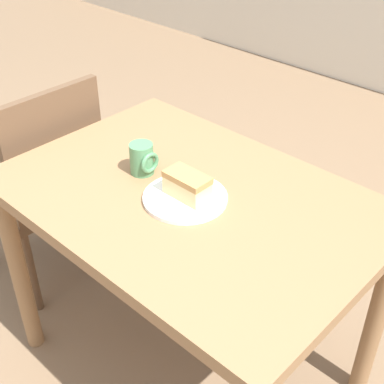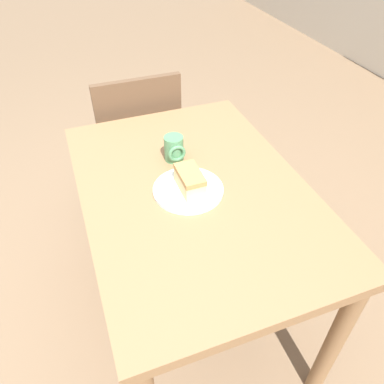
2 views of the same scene
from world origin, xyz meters
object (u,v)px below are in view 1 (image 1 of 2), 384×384
at_px(dining_table_near, 189,225).
at_px(cake_slice, 187,185).
at_px(plate, 185,198).
at_px(coffee_mug, 143,159).
at_px(chair_near_window, 44,182).

distance_m(dining_table_near, cake_slice, 0.16).
bearing_deg(cake_slice, plate, -123.99).
xyz_separation_m(dining_table_near, coffee_mug, (-0.18, -0.01, 0.16)).
height_order(plate, cake_slice, cake_slice).
distance_m(dining_table_near, plate, 0.12).
relative_size(chair_near_window, cake_slice, 6.86).
relative_size(plate, coffee_mug, 2.48).
bearing_deg(coffee_mug, cake_slice, -2.61).
bearing_deg(dining_table_near, cake_slice, -57.18).
xyz_separation_m(chair_near_window, coffee_mug, (0.56, 0.03, 0.33)).
bearing_deg(dining_table_near, plate, -69.46).
height_order(chair_near_window, cake_slice, chair_near_window).
bearing_deg(cake_slice, chair_near_window, -178.62).
bearing_deg(chair_near_window, coffee_mug, 92.75).
relative_size(plate, cake_slice, 1.84).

